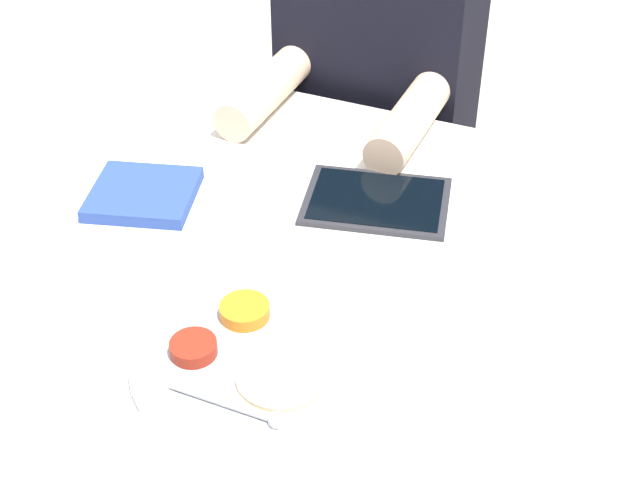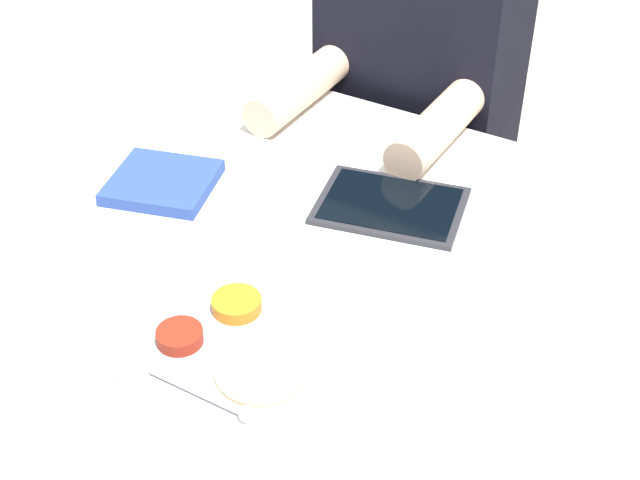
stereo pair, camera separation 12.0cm
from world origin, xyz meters
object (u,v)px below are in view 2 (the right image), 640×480
(red_notebook, at_px, (163,183))
(tablet_device, at_px, (391,205))
(thali_tray, at_px, (232,351))
(person_diner, at_px, (412,152))

(red_notebook, height_order, tablet_device, red_notebook)
(thali_tray, distance_m, red_notebook, 0.40)
(thali_tray, relative_size, person_diner, 0.24)
(thali_tray, height_order, tablet_device, thali_tray)
(red_notebook, distance_m, tablet_device, 0.36)
(tablet_device, bearing_deg, person_diner, 110.13)
(red_notebook, bearing_deg, person_diner, 71.88)
(thali_tray, relative_size, red_notebook, 1.53)
(red_notebook, bearing_deg, thali_tray, -39.15)
(thali_tray, xyz_separation_m, person_diner, (-0.13, 0.81, -0.18))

